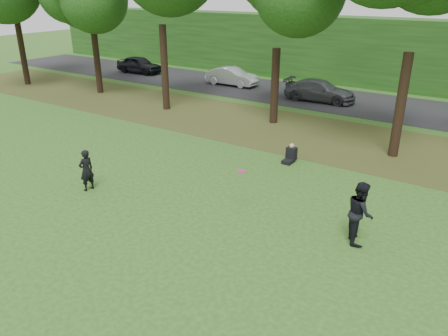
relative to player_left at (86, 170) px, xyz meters
name	(u,v)px	position (x,y,z in m)	size (l,w,h in m)	color
ground	(140,255)	(4.70, -2.13, -0.81)	(120.00, 120.00, 0.00)	#2E4E18
leaf_litter	(317,136)	(4.70, 10.87, -0.80)	(60.00, 7.00, 0.01)	#3F3116
street	(364,104)	(4.70, 18.87, -0.80)	(70.00, 7.00, 0.02)	black
far_hedge	(393,54)	(4.70, 24.87, 1.69)	(70.00, 3.00, 5.00)	#184313
player_left	(86,170)	(0.00, 0.00, 0.00)	(0.59, 0.39, 1.61)	black
player_right	(360,212)	(9.66, 2.13, 0.17)	(0.95, 0.74, 1.95)	black
parked_cars	(349,93)	(3.79, 18.37, -0.09)	(39.69, 3.16, 1.51)	black
frisbee	(241,171)	(5.81, 1.62, 0.78)	(0.29, 0.27, 0.17)	#F9148E
seated_person	(291,155)	(5.13, 6.88, -0.49)	(0.43, 0.74, 0.83)	black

